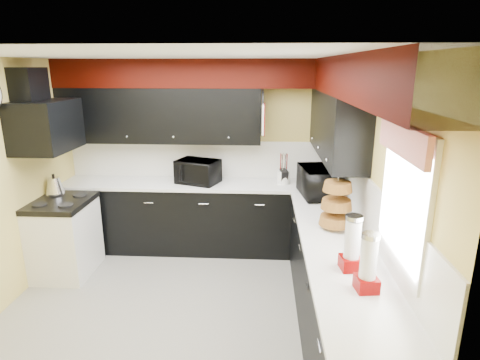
% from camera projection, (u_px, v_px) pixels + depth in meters
% --- Properties ---
extents(ground, '(3.60, 3.60, 0.00)m').
position_uv_depth(ground, '(179.00, 312.00, 4.08)').
color(ground, gray).
rests_on(ground, ground).
extents(wall_back, '(3.60, 0.06, 2.50)m').
position_uv_depth(wall_back, '(202.00, 155.00, 5.46)').
color(wall_back, '#E0C666').
rests_on(wall_back, ground).
extents(wall_right, '(0.06, 3.60, 2.50)m').
position_uv_depth(wall_right, '(369.00, 199.00, 3.64)').
color(wall_right, '#E0C666').
rests_on(wall_right, ground).
extents(ceiling, '(3.60, 3.60, 0.06)m').
position_uv_depth(ceiling, '(166.00, 55.00, 3.39)').
color(ceiling, white).
rests_on(ceiling, wall_back).
extents(cab_back, '(3.60, 0.60, 0.90)m').
position_uv_depth(cab_back, '(200.00, 217.00, 5.39)').
color(cab_back, black).
rests_on(cab_back, ground).
extents(cab_right, '(0.60, 3.00, 0.90)m').
position_uv_depth(cab_right, '(336.00, 294.00, 3.58)').
color(cab_right, black).
rests_on(cab_right, ground).
extents(counter_back, '(3.62, 0.64, 0.04)m').
position_uv_depth(counter_back, '(199.00, 184.00, 5.27)').
color(counter_back, white).
rests_on(counter_back, cab_back).
extents(counter_right, '(0.64, 3.02, 0.04)m').
position_uv_depth(counter_right, '(339.00, 246.00, 3.45)').
color(counter_right, white).
rests_on(counter_right, cab_right).
extents(splash_back, '(3.60, 0.02, 0.50)m').
position_uv_depth(splash_back, '(202.00, 159.00, 5.47)').
color(splash_back, white).
rests_on(splash_back, counter_back).
extents(splash_right, '(0.02, 3.60, 0.50)m').
position_uv_depth(splash_right, '(367.00, 205.00, 3.65)').
color(splash_right, white).
rests_on(splash_right, counter_right).
extents(upper_back, '(2.60, 0.35, 0.70)m').
position_uv_depth(upper_back, '(160.00, 115.00, 5.17)').
color(upper_back, black).
rests_on(upper_back, wall_back).
extents(upper_right, '(0.35, 1.80, 0.70)m').
position_uv_depth(upper_right, '(336.00, 124.00, 4.36)').
color(upper_right, black).
rests_on(upper_right, wall_right).
extents(soffit_back, '(3.60, 0.36, 0.35)m').
position_uv_depth(soffit_back, '(197.00, 73.00, 5.00)').
color(soffit_back, black).
rests_on(soffit_back, wall_back).
extents(soffit_right, '(0.36, 3.24, 0.35)m').
position_uv_depth(soffit_right, '(364.00, 77.00, 3.18)').
color(soffit_right, black).
rests_on(soffit_right, wall_right).
extents(stove, '(0.60, 0.75, 0.86)m').
position_uv_depth(stove, '(65.00, 239.00, 4.76)').
color(stove, white).
rests_on(stove, ground).
extents(cooktop, '(0.62, 0.77, 0.06)m').
position_uv_depth(cooktop, '(61.00, 203.00, 4.64)').
color(cooktop, black).
rests_on(cooktop, stove).
extents(hood, '(0.50, 0.78, 0.55)m').
position_uv_depth(hood, '(46.00, 126.00, 4.40)').
color(hood, black).
rests_on(hood, wall_left).
extents(hood_duct, '(0.24, 0.40, 0.40)m').
position_uv_depth(hood_duct, '(29.00, 87.00, 4.29)').
color(hood_duct, black).
rests_on(hood_duct, wall_left).
extents(window, '(0.03, 0.86, 0.96)m').
position_uv_depth(window, '(405.00, 199.00, 2.69)').
color(window, white).
rests_on(window, wall_right).
extents(valance, '(0.04, 0.88, 0.20)m').
position_uv_depth(valance, '(403.00, 140.00, 2.58)').
color(valance, red).
rests_on(valance, wall_right).
extents(pan_top, '(0.03, 0.22, 0.40)m').
position_uv_depth(pan_top, '(263.00, 101.00, 4.97)').
color(pan_top, black).
rests_on(pan_top, upper_back).
extents(pan_mid, '(0.03, 0.28, 0.46)m').
position_uv_depth(pan_mid, '(262.00, 122.00, 4.92)').
color(pan_mid, black).
rests_on(pan_mid, upper_back).
extents(pan_low, '(0.03, 0.24, 0.42)m').
position_uv_depth(pan_low, '(262.00, 122.00, 5.17)').
color(pan_low, black).
rests_on(pan_low, upper_back).
extents(cut_board, '(0.03, 0.26, 0.35)m').
position_uv_depth(cut_board, '(263.00, 119.00, 4.79)').
color(cut_board, white).
rests_on(cut_board, upper_back).
extents(baskets, '(0.27, 0.27, 0.50)m').
position_uv_depth(baskets, '(336.00, 204.00, 3.72)').
color(baskets, brown).
rests_on(baskets, upper_right).
extents(deco_plate, '(0.03, 0.24, 0.24)m').
position_uv_depth(deco_plate, '(388.00, 88.00, 3.03)').
color(deco_plate, white).
rests_on(deco_plate, wall_right).
extents(toaster_oven, '(0.64, 0.59, 0.30)m').
position_uv_depth(toaster_oven, '(198.00, 172.00, 5.21)').
color(toaster_oven, black).
rests_on(toaster_oven, counter_back).
extents(microwave, '(0.49, 0.66, 0.34)m').
position_uv_depth(microwave, '(320.00, 182.00, 4.68)').
color(microwave, black).
rests_on(microwave, counter_right).
extents(utensil_crock, '(0.21, 0.21, 0.17)m').
position_uv_depth(utensil_crock, '(283.00, 177.00, 5.18)').
color(utensil_crock, white).
rests_on(utensil_crock, counter_back).
extents(knife_block, '(0.12, 0.14, 0.19)m').
position_uv_depth(knife_block, '(283.00, 177.00, 5.17)').
color(knife_block, black).
rests_on(knife_block, counter_back).
extents(kettle, '(0.29, 0.29, 0.20)m').
position_uv_depth(kettle, '(54.00, 186.00, 4.84)').
color(kettle, '#BDBDC1').
rests_on(kettle, cooktop).
extents(dispenser_a, '(0.17, 0.17, 0.41)m').
position_uv_depth(dispenser_a, '(352.00, 244.00, 2.96)').
color(dispenser_a, maroon).
rests_on(dispenser_a, counter_right).
extents(dispenser_b, '(0.16, 0.16, 0.39)m').
position_uv_depth(dispenser_b, '(368.00, 264.00, 2.68)').
color(dispenser_b, maroon).
rests_on(dispenser_b, counter_right).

